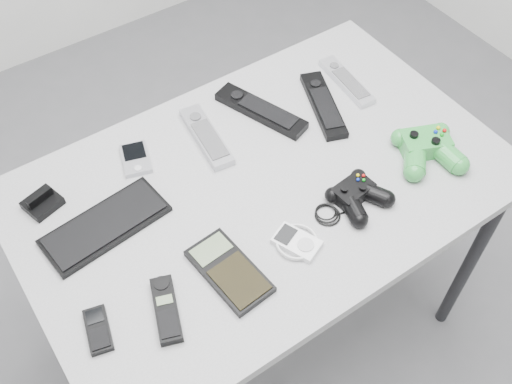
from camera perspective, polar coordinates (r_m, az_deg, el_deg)
floor at (r=1.96m, az=0.58°, el=-14.39°), size 3.50×3.50×0.00m
desk at (r=1.41m, az=0.71°, el=-0.67°), size 1.11×0.71×0.74m
pda_keyboard at (r=1.32m, az=-14.16°, el=-3.04°), size 0.28×0.14×0.02m
dock_bracket at (r=1.38m, az=-19.77°, el=-0.74°), size 0.09×0.08×0.04m
pda at (r=1.42m, az=-11.39°, el=3.15°), size 0.09×0.11×0.02m
remote_silver_a at (r=1.44m, az=-4.75°, el=5.35°), size 0.08×0.21×0.02m
remote_black_a at (r=1.50m, az=0.47°, el=7.81°), size 0.14×0.25×0.02m
remote_black_b at (r=1.52m, az=6.44°, el=8.29°), size 0.13×0.24×0.02m
remote_silver_b at (r=1.60m, az=8.62°, el=10.41°), size 0.06×0.20×0.02m
mobile_phone at (r=1.19m, az=-14.82°, el=-12.56°), size 0.06×0.10×0.02m
cordless_handset at (r=1.18m, az=-8.54°, el=-11.00°), size 0.09×0.15×0.02m
calculator at (r=1.22m, az=-2.57°, el=-7.49°), size 0.11×0.19×0.02m
mp3_player at (r=1.26m, az=3.90°, el=-4.75°), size 0.12×0.12×0.02m
controller_black at (r=1.33m, az=9.62°, el=-0.21°), size 0.22×0.15×0.04m
controller_green at (r=1.45m, az=16.02°, el=4.14°), size 0.21×0.21×0.05m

